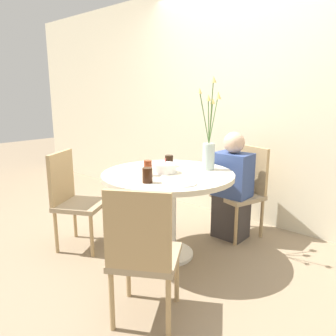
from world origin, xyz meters
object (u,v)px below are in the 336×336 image
at_px(flower_vase, 209,143).
at_px(drink_glass_0, 147,175).
at_px(chair_right_flank, 73,195).
at_px(drink_glass_1, 148,168).
at_px(chair_left_flank, 143,250).
at_px(birthday_cake, 165,168).
at_px(side_plate, 184,183).
at_px(drink_glass_2, 169,161).
at_px(person_woman, 232,189).
at_px(chair_near_front, 244,187).

distance_m(flower_vase, drink_glass_0, 0.69).
bearing_deg(chair_right_flank, drink_glass_1, -99.51).
xyz_separation_m(chair_left_flank, flower_vase, (-0.29, 1.08, 0.49)).
distance_m(chair_right_flank, drink_glass_0, 0.93).
bearing_deg(birthday_cake, drink_glass_1, -104.59).
bearing_deg(drink_glass_0, side_plate, 32.93).
bearing_deg(drink_glass_2, flower_vase, 22.54).
relative_size(flower_vase, person_woman, 0.75).
xyz_separation_m(side_plate, drink_glass_2, (-0.47, 0.37, 0.05)).
height_order(side_plate, drink_glass_0, drink_glass_0).
height_order(flower_vase, drink_glass_1, flower_vase).
relative_size(drink_glass_2, person_woman, 0.10).
height_order(chair_right_flank, side_plate, chair_right_flank).
height_order(flower_vase, side_plate, flower_vase).
distance_m(birthday_cake, flower_vase, 0.44).
bearing_deg(drink_glass_0, chair_left_flank, -48.32).
bearing_deg(birthday_cake, side_plate, -27.01).
bearing_deg(person_woman, chair_near_front, 73.41).
xyz_separation_m(flower_vase, drink_glass_0, (-0.09, -0.66, -0.18)).
relative_size(birthday_cake, side_plate, 1.00).
height_order(birthday_cake, flower_vase, flower_vase).
bearing_deg(flower_vase, drink_glass_0, -97.77).
xyz_separation_m(chair_left_flank, person_woman, (-0.26, 1.45, -0.00)).
height_order(drink_glass_2, person_woman, person_woman).
bearing_deg(flower_vase, chair_near_front, 82.22).
bearing_deg(person_woman, drink_glass_0, -96.42).
bearing_deg(side_plate, drink_glass_2, 141.66).
relative_size(chair_near_front, drink_glass_0, 7.90).
xyz_separation_m(drink_glass_1, drink_glass_2, (-0.10, 0.36, -0.01)).
bearing_deg(chair_right_flank, chair_left_flank, -133.59).
bearing_deg(chair_right_flank, drink_glass_2, -74.17).
bearing_deg(flower_vase, chair_left_flank, -75.21).
distance_m(chair_left_flank, drink_glass_2, 1.17).
relative_size(flower_vase, side_plate, 4.15).
relative_size(birthday_cake, drink_glass_1, 1.53).
xyz_separation_m(chair_near_front, person_woman, (-0.05, -0.15, -0.00)).
xyz_separation_m(flower_vase, side_plate, (0.14, -0.51, -0.23)).
height_order(chair_right_flank, drink_glass_2, chair_right_flank).
xyz_separation_m(drink_glass_2, person_woman, (0.36, 0.51, -0.31)).
bearing_deg(drink_glass_1, drink_glass_0, -45.99).
relative_size(chair_right_flank, drink_glass_2, 8.75).
height_order(chair_left_flank, birthday_cake, chair_left_flank).
height_order(chair_near_front, birthday_cake, chair_near_front).
bearing_deg(drink_glass_2, chair_near_front, 58.40).
relative_size(flower_vase, drink_glass_2, 7.71).
bearing_deg(birthday_cake, chair_near_front, 72.65).
height_order(chair_right_flank, person_woman, person_woman).
distance_m(chair_right_flank, flower_vase, 1.32).
bearing_deg(chair_near_front, birthday_cake, -90.75).
xyz_separation_m(drink_glass_1, person_woman, (0.27, 0.87, -0.32)).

